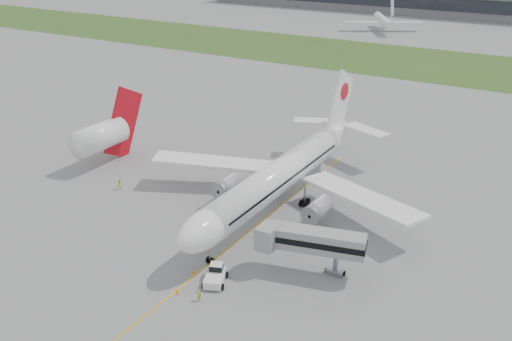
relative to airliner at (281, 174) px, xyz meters
The scene contains 14 objects.
ground 7.47m from the airliner, 90.00° to the right, with size 600.00×600.00×0.00m, color gray.
apron_markings 11.38m from the airliner, 90.00° to the right, with size 70.00×70.00×0.04m, color gold, non-canonical shape.
grass_strip 115.27m from the airliner, 90.00° to the left, with size 600.00×50.00×0.02m, color #33541F.
terminal_building 225.01m from the airliner, 90.00° to the left, with size 320.00×22.30×14.00m.
control_tower 244.38m from the airliner, 111.62° to the left, with size 12.00×12.00×56.00m, color slate, non-canonical shape.
airliner is the anchor object (origin of this frame).
pushback_tug 23.67m from the airliner, 82.38° to the right, with size 3.91×4.63×2.08m.
jet_bridge 19.31m from the airliner, 51.09° to the right, with size 13.51×6.85×6.37m.
safety_cone_left 23.69m from the airliner, 91.24° to the right, with size 0.39×0.39×0.54m, color orange.
safety_cone_right 28.12m from the airliner, 88.96° to the right, with size 0.44×0.44×0.60m, color orange.
ground_crew_near 28.06m from the airliner, 82.33° to the right, with size 0.57×0.38×1.57m, color #BFCC22.
ground_crew_far 28.40m from the airliner, 161.93° to the right, with size 0.93×0.72×1.90m, color #EDFF2A.
neighbor_aircraft 37.24m from the airliner, behind, with size 5.00×17.71×14.55m.
distant_aircraft_left 172.65m from the airliner, 104.04° to the left, with size 33.26×29.34×12.72m, color white, non-canonical shape.
Camera 1 is at (38.95, -67.92, 41.85)m, focal length 40.00 mm.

